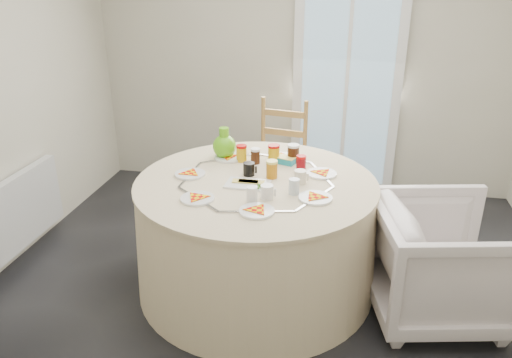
% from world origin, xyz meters
% --- Properties ---
extents(floor, '(4.00, 4.00, 0.00)m').
position_xyz_m(floor, '(0.00, 0.00, 0.00)').
color(floor, black).
rests_on(floor, ground).
extents(wall_back, '(4.00, 0.02, 2.60)m').
position_xyz_m(wall_back, '(0.00, 2.00, 1.30)').
color(wall_back, '#BCB5A3').
rests_on(wall_back, floor).
extents(glass_door, '(1.00, 0.08, 2.10)m').
position_xyz_m(glass_door, '(0.40, 1.95, 1.05)').
color(glass_door, silver).
rests_on(glass_door, floor).
extents(radiator, '(0.07, 1.00, 0.55)m').
position_xyz_m(radiator, '(-1.94, 0.20, 0.38)').
color(radiator, silver).
rests_on(radiator, floor).
extents(table, '(1.63, 1.63, 0.83)m').
position_xyz_m(table, '(-0.13, 0.19, 0.38)').
color(table, beige).
rests_on(table, floor).
extents(wooden_chair, '(0.53, 0.51, 1.03)m').
position_xyz_m(wooden_chair, '(-0.15, 1.30, 0.47)').
color(wooden_chair, '#A36E3D').
rests_on(wooden_chair, floor).
extents(armchair, '(0.91, 0.95, 0.83)m').
position_xyz_m(armchair, '(1.06, 0.08, 0.39)').
color(armchair, silver).
rests_on(armchair, floor).
extents(place_settings, '(1.22, 1.22, 0.02)m').
position_xyz_m(place_settings, '(-0.13, 0.19, 0.77)').
color(place_settings, silver).
rests_on(place_settings, table).
extents(jar_cluster, '(0.52, 0.30, 0.15)m').
position_xyz_m(jar_cluster, '(-0.09, 0.47, 0.82)').
color(jar_cluster, '#99561E').
rests_on(jar_cluster, table).
extents(butter_tub, '(0.15, 0.13, 0.05)m').
position_xyz_m(butter_tub, '(0.03, 0.53, 0.79)').
color(butter_tub, teal).
rests_on(butter_tub, table).
extents(green_pitcher, '(0.17, 0.17, 0.22)m').
position_xyz_m(green_pitcher, '(-0.43, 0.57, 0.87)').
color(green_pitcher, '#54AE12').
rests_on(green_pitcher, table).
extents(cheese_platter, '(0.28, 0.19, 0.04)m').
position_xyz_m(cheese_platter, '(-0.17, 0.11, 0.77)').
color(cheese_platter, white).
rests_on(cheese_platter, table).
extents(mugs_glasses, '(0.75, 0.75, 0.11)m').
position_xyz_m(mugs_glasses, '(-0.01, 0.15, 0.81)').
color(mugs_glasses, '#B0B0B0').
rests_on(mugs_glasses, table).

